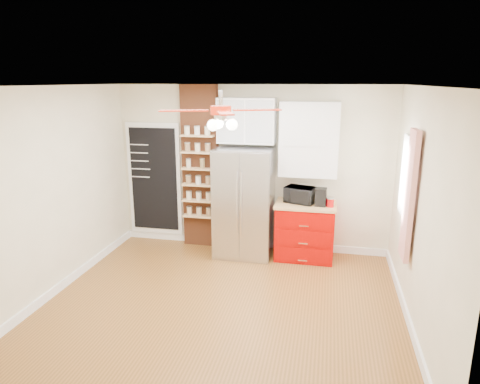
% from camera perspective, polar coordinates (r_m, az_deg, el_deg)
% --- Properties ---
extents(floor, '(4.50, 4.50, 0.00)m').
position_cam_1_polar(floor, '(5.66, -2.29, -14.54)').
color(floor, brown).
rests_on(floor, ground).
extents(ceiling, '(4.50, 4.50, 0.00)m').
position_cam_1_polar(ceiling, '(4.94, -2.62, 13.97)').
color(ceiling, white).
rests_on(ceiling, wall_back).
extents(wall_back, '(4.50, 0.02, 2.70)m').
position_cam_1_polar(wall_back, '(7.04, 1.56, 3.12)').
color(wall_back, beige).
rests_on(wall_back, floor).
extents(wall_front, '(4.50, 0.02, 2.70)m').
position_cam_1_polar(wall_front, '(3.35, -10.99, -10.50)').
color(wall_front, beige).
rests_on(wall_front, floor).
extents(wall_left, '(0.02, 4.00, 2.70)m').
position_cam_1_polar(wall_left, '(6.08, -23.47, 0.03)').
color(wall_left, beige).
rests_on(wall_left, floor).
extents(wall_right, '(0.02, 4.00, 2.70)m').
position_cam_1_polar(wall_right, '(5.09, 22.95, -2.60)').
color(wall_right, beige).
rests_on(wall_right, floor).
extents(chalkboard, '(0.95, 0.05, 1.95)m').
position_cam_1_polar(chalkboard, '(7.54, -11.33, 1.67)').
color(chalkboard, white).
rests_on(chalkboard, wall_back).
extents(brick_pillar, '(0.60, 0.16, 2.70)m').
position_cam_1_polar(brick_pillar, '(7.16, -5.28, 3.26)').
color(brick_pillar, brown).
rests_on(brick_pillar, floor).
extents(fridge, '(0.90, 0.70, 1.75)m').
position_cam_1_polar(fridge, '(6.81, 0.56, -1.40)').
color(fridge, '#B9B9BE').
rests_on(fridge, floor).
extents(upper_glass_cabinet, '(0.90, 0.35, 0.70)m').
position_cam_1_polar(upper_glass_cabinet, '(6.76, 0.91, 9.50)').
color(upper_glass_cabinet, white).
rests_on(upper_glass_cabinet, wall_back).
extents(red_cabinet, '(0.94, 0.64, 0.90)m').
position_cam_1_polar(red_cabinet, '(6.87, 8.62, -5.12)').
color(red_cabinet, '#A40300').
rests_on(red_cabinet, floor).
extents(upper_shelf_unit, '(0.90, 0.30, 1.15)m').
position_cam_1_polar(upper_shelf_unit, '(6.70, 9.18, 6.90)').
color(upper_shelf_unit, white).
rests_on(upper_shelf_unit, wall_back).
extents(window, '(0.04, 0.75, 1.05)m').
position_cam_1_polar(window, '(5.90, 21.37, 1.82)').
color(window, white).
rests_on(window, wall_right).
extents(curtain, '(0.06, 0.40, 1.55)m').
position_cam_1_polar(curtain, '(5.38, 21.66, -0.47)').
color(curtain, red).
rests_on(curtain, wall_right).
extents(ceiling_fan, '(1.40, 1.40, 0.44)m').
position_cam_1_polar(ceiling_fan, '(4.95, -2.58, 10.77)').
color(ceiling_fan, silver).
rests_on(ceiling_fan, ceiling).
extents(toaster_oven, '(0.53, 0.43, 0.25)m').
position_cam_1_polar(toaster_oven, '(6.74, 8.02, -0.37)').
color(toaster_oven, black).
rests_on(toaster_oven, red_cabinet).
extents(coffee_maker, '(0.18, 0.20, 0.27)m').
position_cam_1_polar(coffee_maker, '(6.63, 10.74, -0.66)').
color(coffee_maker, black).
rests_on(coffee_maker, red_cabinet).
extents(canister_left, '(0.14, 0.14, 0.13)m').
position_cam_1_polar(canister_left, '(6.61, 11.94, -1.41)').
color(canister_left, '#AE0909').
rests_on(canister_left, red_cabinet).
extents(canister_right, '(0.12, 0.12, 0.13)m').
position_cam_1_polar(canister_right, '(6.67, 11.22, -1.21)').
color(canister_right, red).
rests_on(canister_right, red_cabinet).
extents(pantry_jar_oats, '(0.10, 0.10, 0.14)m').
position_cam_1_polar(pantry_jar_oats, '(7.03, -6.88, 3.79)').
color(pantry_jar_oats, '#BFAF92').
rests_on(pantry_jar_oats, brick_pillar).
extents(pantry_jar_beans, '(0.10, 0.10, 0.14)m').
position_cam_1_polar(pantry_jar_beans, '(6.99, -5.04, 3.79)').
color(pantry_jar_beans, olive).
rests_on(pantry_jar_beans, brick_pillar).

